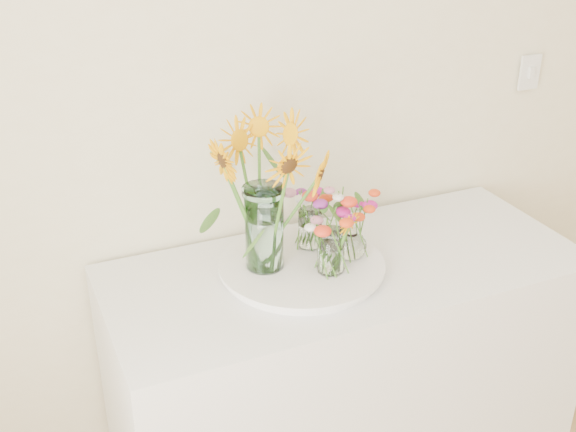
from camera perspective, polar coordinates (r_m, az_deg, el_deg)
The scene contains 10 objects.
counter at distance 2.36m, azimuth 4.28°, elevation -13.31°, with size 1.40×0.60×0.90m, color white.
tray at distance 2.06m, azimuth 1.08°, elevation -4.10°, with size 0.45×0.45×0.03m, color white.
mason_jar at distance 1.98m, azimuth -1.89°, elevation -0.96°, with size 0.11×0.11×0.25m, color #C5F5F0.
sunflower_bouquet at distance 1.93m, azimuth -1.93°, elevation 1.62°, with size 0.58×0.58×0.45m, color #F0A105, non-canonical shape.
small_vase_a at distance 1.98m, azimuth 3.42°, elevation -2.85°, with size 0.08×0.08×0.13m, color white.
wildflower_posy_a at distance 1.96m, azimuth 3.45°, elevation -1.70°, with size 0.20×0.20×0.22m, color red, non-canonical shape.
small_vase_b at distance 2.06m, azimuth 5.04°, elevation -1.68°, with size 0.09×0.09×0.13m, color white, non-canonical shape.
wildflower_posy_b at distance 2.04m, azimuth 5.09°, elevation -0.57°, with size 0.19×0.19×0.22m, color red, non-canonical shape.
small_vase_c at distance 2.11m, azimuth 1.74°, elevation -1.04°, with size 0.07×0.07×0.12m, color white.
wildflower_posy_c at distance 2.09m, azimuth 1.76°, elevation 0.05°, with size 0.18×0.18×0.21m, color red, non-canonical shape.
Camera 1 is at (-1.27, 0.34, 1.96)m, focal length 45.00 mm.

